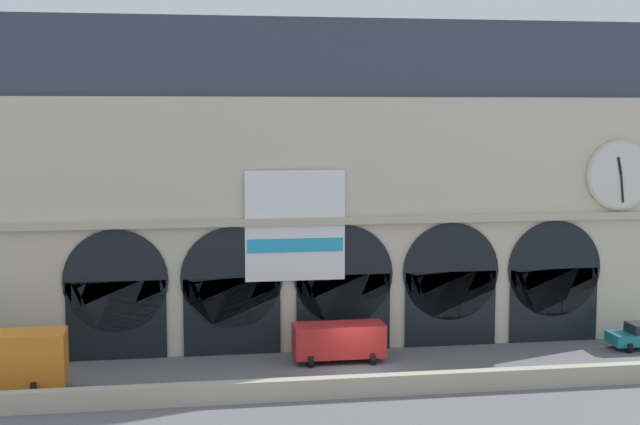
% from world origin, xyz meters
% --- Properties ---
extents(ground_plane, '(200.00, 200.00, 0.00)m').
position_xyz_m(ground_plane, '(0.00, 0.00, 0.00)').
color(ground_plane, slate).
extents(quay_parapet_wall, '(90.00, 0.70, 1.04)m').
position_xyz_m(quay_parapet_wall, '(0.00, -4.21, 0.52)').
color(quay_parapet_wall, '#B2A891').
rests_on(quay_parapet_wall, ground).
extents(station_building, '(41.22, 5.14, 19.76)m').
position_xyz_m(station_building, '(0.02, 7.38, 9.55)').
color(station_building, beige).
rests_on(station_building, ground).
extents(van_center, '(5.20, 2.48, 2.20)m').
position_xyz_m(van_center, '(-0.75, 2.38, 1.25)').
color(van_center, red).
rests_on(van_center, ground).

